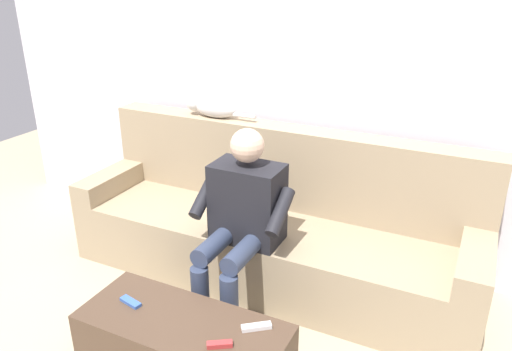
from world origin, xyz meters
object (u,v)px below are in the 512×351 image
person_solo_seated (242,214)px  remote_white (256,327)px  coffee_table (184,350)px  cat_on_backrest (212,108)px  remote_blue (131,302)px  couch (273,228)px  remote_red (220,344)px

person_solo_seated → remote_white: bearing=123.2°
coffee_table → cat_on_backrest: size_ratio=1.96×
person_solo_seated → coffee_table: bearing=91.7°
person_solo_seated → remote_blue: bearing=66.6°
person_solo_seated → cat_on_backrest: (0.54, -0.60, 0.41)m
couch → coffee_table: 1.06m
person_solo_seated → cat_on_backrest: size_ratio=2.08×
coffee_table → remote_red: 0.32m
coffee_table → person_solo_seated: size_ratio=0.94×
coffee_table → remote_white: size_ratio=7.27×
remote_white → remote_blue: bearing=-28.1°
person_solo_seated → remote_red: 0.81m
coffee_table → person_solo_seated: bearing=-88.3°
remote_white → remote_red: remote_red is taller
couch → remote_blue: size_ratio=21.29×
cat_on_backrest → remote_red: cat_on_backrest is taller
couch → remote_white: size_ratio=18.45×
coffee_table → remote_white: 0.40m
couch → remote_white: 1.00m
coffee_table → remote_blue: size_ratio=8.39×
couch → person_solo_seated: bearing=87.1°
cat_on_backrest → remote_blue: 1.45m
couch → cat_on_backrest: bearing=-21.0°
couch → remote_blue: (0.30, 1.05, 0.03)m
remote_white → couch: bearing=-107.6°
remote_red → couch: bearing=70.1°
coffee_table → cat_on_backrest: cat_on_backrest is taller
remote_white → person_solo_seated: bearing=-94.3°
couch → remote_red: size_ratio=22.89×
remote_white → remote_blue: remote_white is taller
cat_on_backrest → remote_white: cat_on_backrest is taller
cat_on_backrest → remote_white: bearing=127.9°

